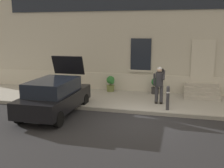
% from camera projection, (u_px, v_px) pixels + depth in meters
% --- Properties ---
extents(ground_plane, '(80.00, 80.00, 0.00)m').
position_uv_depth(ground_plane, '(140.00, 122.00, 10.49)').
color(ground_plane, '#232326').
extents(sidewalk, '(24.00, 3.60, 0.15)m').
position_uv_depth(sidewalk, '(149.00, 101.00, 13.13)').
color(sidewalk, '#99968E').
rests_on(sidewalk, ground).
extents(curb_edge, '(24.00, 0.12, 0.15)m').
position_uv_depth(curb_edge, '(144.00, 113.00, 11.37)').
color(curb_edge, gray).
rests_on(curb_edge, ground).
extents(building_facade, '(24.00, 1.52, 7.50)m').
position_uv_depth(building_facade, '(156.00, 26.00, 14.77)').
color(building_facade, '#B2AD9E').
rests_on(building_facade, ground).
extents(entrance_stoop, '(1.70, 1.28, 0.64)m').
position_uv_depth(entrance_stoop, '(201.00, 92.00, 13.71)').
color(entrance_stoop, '#9E998E').
rests_on(entrance_stoop, sidewalk).
extents(hatchback_car_black, '(1.80, 4.07, 2.34)m').
position_uv_depth(hatchback_car_black, '(55.00, 96.00, 11.23)').
color(hatchback_car_black, black).
rests_on(hatchback_car_black, ground).
extents(bollard_near_person, '(0.15, 0.15, 1.04)m').
position_uv_depth(bollard_near_person, '(168.00, 97.00, 11.39)').
color(bollard_near_person, '#333338').
rests_on(bollard_near_person, sidewalk).
extents(bollard_far_left, '(0.15, 0.15, 1.04)m').
position_uv_depth(bollard_far_left, '(78.00, 92.00, 12.38)').
color(bollard_far_left, '#333338').
rests_on(bollard_far_left, sidewalk).
extents(person_on_phone, '(0.51, 0.51, 1.74)m').
position_uv_depth(person_on_phone, '(159.00, 83.00, 12.22)').
color(person_on_phone, '#2D2D33').
rests_on(person_on_phone, sidewalk).
extents(planter_terracotta, '(0.44, 0.44, 0.86)m').
position_uv_depth(planter_terracotta, '(67.00, 82.00, 15.19)').
color(planter_terracotta, '#B25B38').
rests_on(planter_terracotta, sidewalk).
extents(planter_olive, '(0.44, 0.44, 0.86)m').
position_uv_depth(planter_olive, '(111.00, 83.00, 14.89)').
color(planter_olive, '#606B38').
rests_on(planter_olive, sidewalk).
extents(planter_charcoal, '(0.44, 0.44, 0.86)m').
position_uv_depth(planter_charcoal, '(156.00, 85.00, 14.32)').
color(planter_charcoal, '#2D2D30').
rests_on(planter_charcoal, sidewalk).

